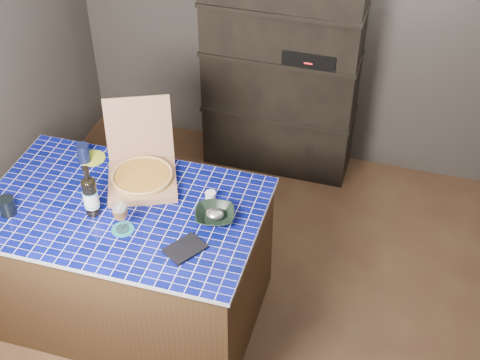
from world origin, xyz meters
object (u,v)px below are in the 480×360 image
(bowl, at_px, (215,215))
(mead_bottle, at_px, (90,196))
(pizza_box, at_px, (142,173))
(dvd_case, at_px, (185,249))
(kitchen_island, at_px, (130,260))
(wine_glass, at_px, (120,212))

(bowl, bearing_deg, mead_bottle, -167.55)
(pizza_box, height_order, dvd_case, pizza_box)
(kitchen_island, bearing_deg, mead_bottle, -146.23)
(kitchen_island, xyz_separation_m, dvd_case, (0.48, -0.22, 0.46))
(dvd_case, height_order, bowl, bowl)
(mead_bottle, distance_m, bowl, 0.72)
(pizza_box, relative_size, mead_bottle, 1.84)
(mead_bottle, bearing_deg, dvd_case, -11.94)
(wine_glass, xyz_separation_m, dvd_case, (0.40, -0.05, -0.13))
(mead_bottle, distance_m, dvd_case, 0.65)
(wine_glass, bearing_deg, pizza_box, 98.17)
(pizza_box, relative_size, wine_glass, 3.16)
(kitchen_island, xyz_separation_m, wine_glass, (0.09, -0.18, 0.59))
(kitchen_island, bearing_deg, bowl, 5.82)
(kitchen_island, xyz_separation_m, mead_bottle, (-0.14, -0.09, 0.59))
(pizza_box, xyz_separation_m, dvd_case, (0.46, -0.49, -0.06))
(mead_bottle, distance_m, wine_glass, 0.24)
(wine_glass, bearing_deg, dvd_case, -6.89)
(mead_bottle, height_order, bowl, mead_bottle)
(pizza_box, height_order, mead_bottle, pizza_box)
(wine_glass, bearing_deg, mead_bottle, 159.59)
(bowl, bearing_deg, pizza_box, 159.47)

